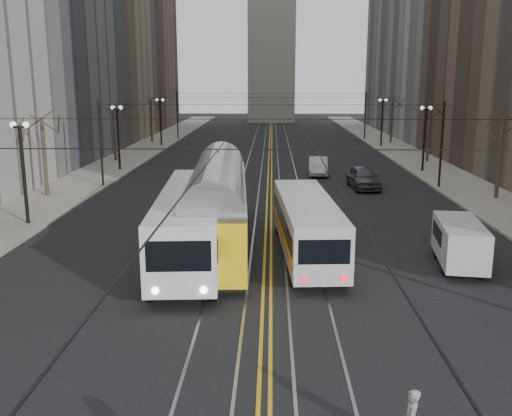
# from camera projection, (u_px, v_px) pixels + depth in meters

# --- Properties ---
(ground) EXTENTS (260.00, 260.00, 0.00)m
(ground) POSITION_uv_depth(u_px,v_px,m) (264.00, 405.00, 14.54)
(ground) COLOR black
(ground) RESTS_ON ground
(sidewalk_left) EXTENTS (5.00, 140.00, 0.15)m
(sidewalk_left) POSITION_uv_depth(u_px,v_px,m) (125.00, 160.00, 58.82)
(sidewalk_left) COLOR gray
(sidewalk_left) RESTS_ON ground
(sidewalk_right) EXTENTS (5.00, 140.00, 0.15)m
(sidewalk_right) POSITION_uv_depth(u_px,v_px,m) (417.00, 161.00, 58.01)
(sidewalk_right) COLOR gray
(sidewalk_right) RESTS_ON ground
(streetcar_rails) EXTENTS (4.80, 130.00, 0.02)m
(streetcar_rails) POSITION_uv_depth(u_px,v_px,m) (270.00, 161.00, 58.43)
(streetcar_rails) COLOR gray
(streetcar_rails) RESTS_ON ground
(centre_lines) EXTENTS (0.42, 130.00, 0.01)m
(centre_lines) POSITION_uv_depth(u_px,v_px,m) (270.00, 161.00, 58.43)
(centre_lines) COLOR gold
(centre_lines) RESTS_ON ground
(building_left_far) EXTENTS (16.00, 20.00, 40.00)m
(building_left_far) POSITION_uv_depth(u_px,v_px,m) (119.00, 7.00, 94.72)
(building_left_far) COLOR brown
(building_left_far) RESTS_ON ground
(building_right_far) EXTENTS (16.00, 20.00, 40.00)m
(building_right_far) POSITION_uv_depth(u_px,v_px,m) (427.00, 6.00, 93.34)
(building_right_far) COLOR slate
(building_right_far) RESTS_ON ground
(lamp_posts) EXTENTS (27.60, 57.20, 5.60)m
(lamp_posts) POSITION_uv_depth(u_px,v_px,m) (270.00, 154.00, 41.97)
(lamp_posts) COLOR black
(lamp_posts) RESTS_ON ground
(street_trees) EXTENTS (31.68, 53.28, 5.60)m
(street_trees) POSITION_uv_depth(u_px,v_px,m) (270.00, 144.00, 48.31)
(street_trees) COLOR #382D23
(street_trees) RESTS_ON ground
(trolley_wires) EXTENTS (25.96, 120.00, 6.60)m
(trolley_wires) POSITION_uv_depth(u_px,v_px,m) (270.00, 133.00, 47.69)
(trolley_wires) COLOR black
(trolley_wires) RESTS_ON ground
(transit_bus) EXTENTS (3.52, 12.90, 3.19)m
(transit_bus) POSITION_uv_depth(u_px,v_px,m) (192.00, 225.00, 26.07)
(transit_bus) COLOR silver
(transit_bus) RESTS_ON ground
(streetcar) EXTENTS (3.55, 14.70, 3.43)m
(streetcar) POSITION_uv_depth(u_px,v_px,m) (218.00, 212.00, 28.20)
(streetcar) COLOR yellow
(streetcar) RESTS_ON ground
(rear_bus) EXTENTS (2.96, 10.65, 2.74)m
(rear_bus) POSITION_uv_depth(u_px,v_px,m) (307.00, 228.00, 26.47)
(rear_bus) COLOR silver
(rear_bus) RESTS_ON ground
(cargo_van) EXTENTS (2.36, 4.77, 2.02)m
(cargo_van) POSITION_uv_depth(u_px,v_px,m) (459.00, 245.00, 25.07)
(cargo_van) COLOR silver
(cargo_van) RESTS_ON ground
(sedan_grey) EXTENTS (2.36, 5.09, 1.69)m
(sedan_grey) POSITION_uv_depth(u_px,v_px,m) (363.00, 177.00, 43.49)
(sedan_grey) COLOR #42464A
(sedan_grey) RESTS_ON ground
(sedan_silver) EXTENTS (1.89, 4.69, 1.51)m
(sedan_silver) POSITION_uv_depth(u_px,v_px,m) (318.00, 166.00, 49.66)
(sedan_silver) COLOR #B5B7BD
(sedan_silver) RESTS_ON ground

